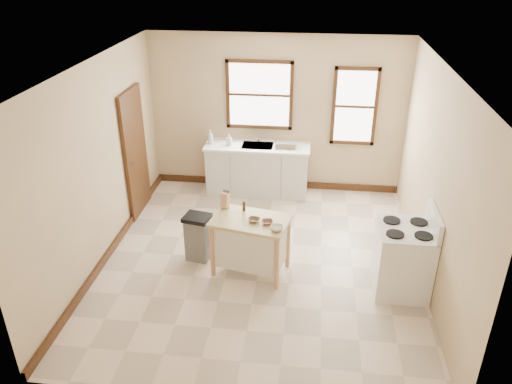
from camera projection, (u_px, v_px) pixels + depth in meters
The scene contains 23 objects.
floor at pixel (260, 261), 7.24m from camera, with size 5.00×5.00×0.00m, color #B9A793.
ceiling at pixel (261, 67), 5.97m from camera, with size 5.00×5.00×0.00m, color white.
wall_back at pixel (276, 115), 8.82m from camera, with size 4.50×0.04×2.80m, color tan.
wall_left at pixel (98, 165), 6.84m from camera, with size 0.04×5.00×2.80m, color tan.
wall_right at pixel (436, 182), 6.37m from camera, with size 0.04×5.00×2.80m, color tan.
window_main at pixel (259, 95), 8.67m from camera, with size 1.17×0.06×1.22m, color black, non-canonical shape.
window_side at pixel (355, 107), 8.57m from camera, with size 0.77×0.06×1.37m, color black, non-canonical shape.
door_left at pixel (135, 153), 8.15m from camera, with size 0.06×0.90×2.10m, color black.
baseboard_back at pixel (275, 183), 9.40m from camera, with size 4.50×0.04×0.12m, color black.
baseboard_left at pixel (113, 247), 7.44m from camera, with size 0.04×5.00×0.12m, color black.
sink_counter at pixel (257, 169), 9.01m from camera, with size 1.86×0.62×0.92m, color beige, non-canonical shape.
faucet at pixel (259, 136), 8.91m from camera, with size 0.03×0.03×0.22m, color silver.
soap_bottle_a at pixel (210, 137), 8.82m from camera, with size 0.10×0.10×0.25m, color #B2B2B2.
soap_bottle_b at pixel (229, 140), 8.78m from camera, with size 0.09×0.09×0.19m, color #B2B2B2.
dish_rack at pixel (286, 145), 8.67m from camera, with size 0.38×0.28×0.09m, color silver, non-canonical shape.
kitchen_island at pixel (251, 245), 6.84m from camera, with size 1.01×0.64×0.83m, color tan, non-canonical shape.
knife_block at pixel (225, 201), 6.91m from camera, with size 0.10×0.10×0.20m, color tan, non-canonical shape.
pepper_grinder at pixel (244, 206), 6.84m from camera, with size 0.04×0.04×0.15m, color #432512.
bowl_a at pixel (254, 220), 6.60m from camera, with size 0.16×0.16×0.04m, color brown.
bowl_b at pixel (267, 222), 6.55m from camera, with size 0.15×0.15×0.04m, color brown.
bowl_c at pixel (277, 228), 6.40m from camera, with size 0.17×0.17×0.05m, color silver.
trash_bin at pixel (198, 237), 7.15m from camera, with size 0.36×0.30×0.70m, color slate, non-canonical shape.
gas_stove at pixel (404, 250), 6.41m from camera, with size 0.74×0.75×1.19m, color white, non-canonical shape.
Camera 1 is at (0.65, -5.97, 4.16)m, focal length 35.00 mm.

